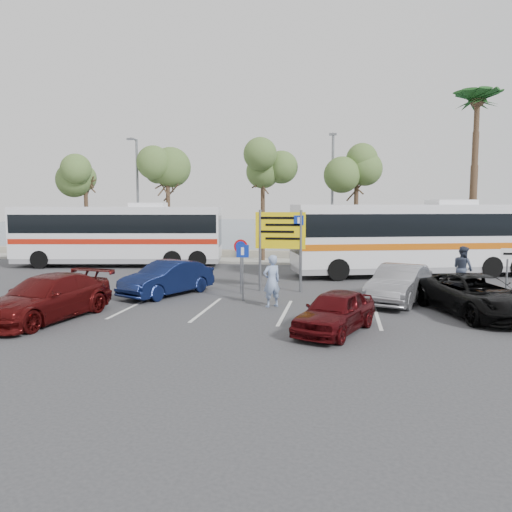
% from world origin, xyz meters
% --- Properties ---
extents(ground, '(120.00, 120.00, 0.00)m').
position_xyz_m(ground, '(0.00, 0.00, 0.00)').
color(ground, '#323234').
rests_on(ground, ground).
extents(kerb_strip, '(44.00, 2.40, 0.15)m').
position_xyz_m(kerb_strip, '(0.00, 14.00, 0.07)').
color(kerb_strip, '#9C9A8E').
rests_on(kerb_strip, ground).
extents(seawall, '(48.00, 0.80, 0.60)m').
position_xyz_m(seawall, '(0.00, 16.00, 0.30)').
color(seawall, gray).
rests_on(seawall, ground).
extents(sea, '(140.00, 140.00, 0.00)m').
position_xyz_m(sea, '(0.00, 60.00, 0.01)').
color(sea, '#3F5465').
rests_on(sea, ground).
extents(tree_far_left, '(3.20, 3.20, 7.60)m').
position_xyz_m(tree_far_left, '(-14.00, 14.00, 6.33)').
color(tree_far_left, '#382619').
rests_on(tree_far_left, kerb_strip).
extents(tree_left, '(3.20, 3.20, 7.20)m').
position_xyz_m(tree_left, '(-8.00, 14.00, 6.00)').
color(tree_left, '#382619').
rests_on(tree_left, kerb_strip).
extents(tree_mid, '(3.20, 3.20, 8.00)m').
position_xyz_m(tree_mid, '(-1.50, 14.00, 6.65)').
color(tree_mid, '#382619').
rests_on(tree_mid, kerb_strip).
extents(tree_right, '(3.20, 3.20, 7.40)m').
position_xyz_m(tree_right, '(4.50, 14.00, 6.17)').
color(tree_right, '#382619').
rests_on(tree_right, kerb_strip).
extents(palm_tree, '(4.80, 4.80, 11.20)m').
position_xyz_m(palm_tree, '(11.50, 14.00, 9.87)').
color(palm_tree, '#382619').
rests_on(palm_tree, kerb_strip).
extents(street_lamp_left, '(0.45, 1.15, 8.01)m').
position_xyz_m(street_lamp_left, '(-10.00, 13.52, 4.60)').
color(street_lamp_left, slate).
rests_on(street_lamp_left, kerb_strip).
extents(street_lamp_right, '(0.45, 1.15, 8.01)m').
position_xyz_m(street_lamp_right, '(3.00, 13.52, 4.60)').
color(street_lamp_right, slate).
rests_on(street_lamp_right, kerb_strip).
extents(direction_sign, '(2.20, 0.12, 3.60)m').
position_xyz_m(direction_sign, '(1.00, 3.20, 2.43)').
color(direction_sign, slate).
rests_on(direction_sign, ground).
extents(sign_no_stop, '(0.60, 0.08, 2.35)m').
position_xyz_m(sign_no_stop, '(-0.60, 2.38, 1.58)').
color(sign_no_stop, slate).
rests_on(sign_no_stop, ground).
extents(sign_parking, '(0.50, 0.07, 2.25)m').
position_xyz_m(sign_parking, '(-0.20, 0.79, 1.47)').
color(sign_parking, slate).
rests_on(sign_parking, ground).
extents(sign_taxi, '(0.50, 0.07, 2.20)m').
position_xyz_m(sign_taxi, '(9.80, 1.49, 1.42)').
color(sign_taxi, slate).
rests_on(sign_taxi, ground).
extents(lane_markings, '(12.02, 4.20, 0.01)m').
position_xyz_m(lane_markings, '(-1.14, -1.00, 0.00)').
color(lane_markings, silver).
rests_on(lane_markings, ground).
extents(coach_bus_left, '(12.87, 4.78, 3.93)m').
position_xyz_m(coach_bus_left, '(-10.00, 10.50, 1.82)').
color(coach_bus_left, white).
rests_on(coach_bus_left, ground).
extents(coach_bus_right, '(13.33, 6.47, 4.08)m').
position_xyz_m(coach_bus_right, '(7.50, 9.29, 1.89)').
color(coach_bus_right, white).
rests_on(coach_bus_right, ground).
extents(car_blue, '(3.25, 4.63, 1.45)m').
position_xyz_m(car_blue, '(-3.60, 1.50, 0.72)').
color(car_blue, '#0D173F').
rests_on(car_blue, ground).
extents(car_maroon, '(2.98, 5.41, 1.48)m').
position_xyz_m(car_maroon, '(-6.00, -3.50, 0.74)').
color(car_maroon, '#4F0D0D').
rests_on(car_maroon, ground).
extents(car_red, '(2.78, 4.04, 1.28)m').
position_xyz_m(car_red, '(3.50, -3.50, 0.64)').
color(car_red, '#470A0D').
rests_on(car_red, ground).
extents(suv_black, '(3.87, 5.60, 1.42)m').
position_xyz_m(suv_black, '(8.30, -0.41, 0.71)').
color(suv_black, black).
rests_on(suv_black, ground).
extents(car_silver_b, '(3.08, 4.77, 1.48)m').
position_xyz_m(car_silver_b, '(5.90, 1.50, 0.74)').
color(car_silver_b, gray).
rests_on(car_silver_b, ground).
extents(pedestrian_near, '(0.85, 0.81, 1.96)m').
position_xyz_m(pedestrian_near, '(1.09, -0.12, 0.98)').
color(pedestrian_near, '#879CC5').
rests_on(pedestrian_near, ground).
extents(pedestrian_far, '(1.13, 1.21, 1.99)m').
position_xyz_m(pedestrian_far, '(9.01, 4.91, 0.99)').
color(pedestrian_far, '#363E51').
rests_on(pedestrian_far, ground).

